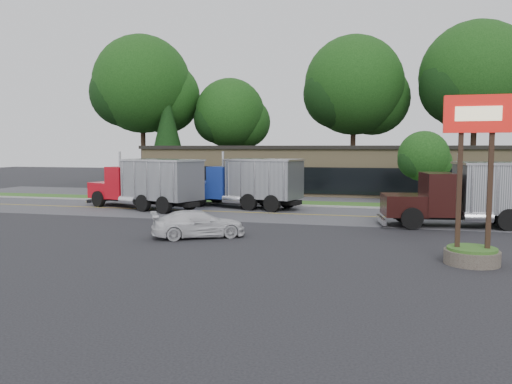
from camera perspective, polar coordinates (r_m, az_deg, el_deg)
ground at (r=22.97m, az=-4.64°, el=-5.29°), size 140.00×140.00×0.00m
road at (r=31.50m, az=0.74°, el=-2.44°), size 60.00×8.00×0.02m
center_line at (r=31.50m, az=0.74°, el=-2.44°), size 60.00×0.12×0.01m
curb at (r=35.56m, az=2.35°, el=-1.57°), size 60.00×0.30×0.12m
grass_verge at (r=37.31m, az=2.94°, el=-1.26°), size 60.00×3.40×0.03m
far_parking at (r=42.20m, az=4.30°, el=-0.53°), size 60.00×7.00×0.02m
strip_mall at (r=47.69m, az=7.97°, el=2.50°), size 32.00×12.00×4.00m
bilo_sign at (r=19.19m, az=23.62°, el=-1.65°), size 2.20×1.90×5.95m
tree_far_a at (r=60.40m, az=-12.66°, el=11.40°), size 11.95×11.25×17.04m
tree_far_b at (r=58.18m, az=-2.84°, el=8.61°), size 8.45×7.95×12.05m
tree_far_c at (r=55.90m, az=11.31°, el=11.34°), size 11.30×10.64×16.13m
tree_far_d at (r=55.55m, az=23.97°, el=11.41°), size 11.69×11.00×16.67m
evergreen_left at (r=56.45m, az=-10.08°, el=6.65°), size 4.59×4.59×10.43m
tree_verge at (r=36.48m, az=18.68°, el=3.62°), size 3.71×3.49×5.29m
dump_truck_red at (r=34.10m, az=-12.15°, el=1.08°), size 9.26×5.46×3.36m
dump_truck_blue at (r=33.91m, az=-0.72°, el=1.17°), size 8.47×4.52×3.36m
dump_truck_maroon at (r=28.43m, az=24.82°, el=-0.06°), size 9.56×3.95×3.36m
rally_car at (r=23.23m, az=-6.60°, el=-3.63°), size 4.58×3.65×1.24m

